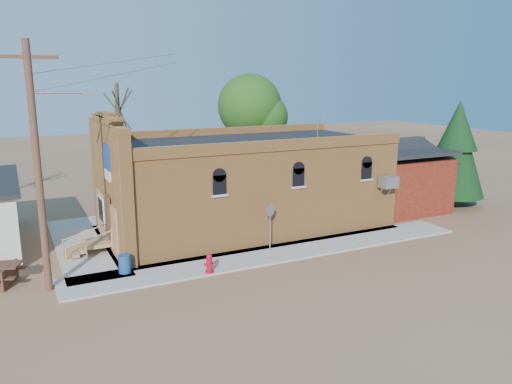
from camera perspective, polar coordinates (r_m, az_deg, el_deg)
name	(u,v)px	position (r m, az deg, el deg)	size (l,w,h in m)	color
ground	(260,265)	(21.29, 0.49, -8.37)	(120.00, 120.00, 0.00)	brown
sidewalk_south	(281,253)	(22.68, 2.86, -6.94)	(19.00, 2.20, 0.08)	#9E9991
sidewalk_west	(84,245)	(25.06, -19.03, -5.73)	(2.60, 10.00, 0.08)	#9E9991
brick_bar	(241,184)	(26.09, -1.73, 0.90)	(16.40, 7.97, 6.30)	#C57C3C
red_shed	(388,171)	(31.44, 14.83, 2.35)	(5.40, 6.40, 4.30)	#5E1510
utility_pole	(39,163)	(19.17, -23.56, 3.03)	(3.12, 0.26, 9.00)	#522F21
tree_bare_near	(118,109)	(31.36, -15.51, 9.09)	(2.80, 2.80, 7.65)	#4F412D
tree_leafy	(250,106)	(34.69, -0.74, 9.77)	(4.40, 4.40, 8.15)	#4F412D
evergreen_tree	(457,146)	(32.98, 21.96, 4.85)	(3.60, 3.60, 6.50)	#4F412D
fire_hydrant	(209,263)	(20.25, -5.35, -8.11)	(0.45, 0.42, 0.79)	#A6091E
stop_sign	(270,214)	(22.40, 1.62, -2.58)	(0.56, 0.27, 2.18)	#95969A
trash_barrel	(125,264)	(20.84, -14.79, -7.93)	(0.49, 0.49, 0.75)	navy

